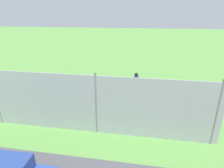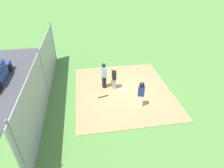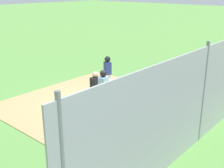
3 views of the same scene
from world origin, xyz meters
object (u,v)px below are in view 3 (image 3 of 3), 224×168
object	(u,v)px
home_plate	(93,102)
umpire	(104,91)
baseball	(86,98)
runner	(108,70)
catcher_mask	(81,113)
catcher	(95,90)
baseball_bat	(126,106)

from	to	relation	value
home_plate	umpire	world-z (taller)	umpire
home_plate	umpire	xyz separation A→B (m)	(-0.61, -1.22, 0.97)
home_plate	baseball	xyz separation A→B (m)	(0.05, 0.48, 0.03)
home_plate	runner	size ratio (longest dim) A/B	0.27
home_plate	catcher_mask	xyz separation A→B (m)	(-1.22, -0.53, 0.05)
umpire	catcher	bearing A→B (deg)	-30.42
home_plate	runner	bearing A→B (deg)	21.60
home_plate	baseball	bearing A→B (deg)	84.60
catcher_mask	baseball	bearing A→B (deg)	38.50
umpire	baseball_bat	size ratio (longest dim) A/B	2.49
catcher	umpire	size ratio (longest dim) A/B	0.87
home_plate	baseball_bat	xyz separation A→B (m)	(0.53, -1.43, 0.02)
baseball	baseball_bat	bearing A→B (deg)	-75.63
catcher	catcher_mask	size ratio (longest dim) A/B	6.66
home_plate	catcher	world-z (taller)	catcher
home_plate	catcher_mask	world-z (taller)	catcher_mask
umpire	baseball_bat	distance (m)	1.50
baseball_bat	catcher_mask	world-z (taller)	catcher_mask
home_plate	baseball	world-z (taller)	baseball
home_plate	baseball_bat	distance (m)	1.52
home_plate	baseball	size ratio (longest dim) A/B	5.95
baseball_bat	umpire	bearing A→B (deg)	-116.28
catcher	catcher_mask	xyz separation A→B (m)	(-0.83, 0.03, -0.77)
catcher_mask	baseball	xyz separation A→B (m)	(1.27, 1.01, -0.02)
catcher	runner	distance (m)	2.49
catcher	baseball	size ratio (longest dim) A/B	21.59
runner	baseball	xyz separation A→B (m)	(-1.71, -0.21, -0.91)
catcher	umpire	distance (m)	0.71
umpire	baseball_bat	xyz separation A→B (m)	(1.14, -0.21, -0.95)
catcher	baseball	xyz separation A→B (m)	(0.44, 1.04, -0.79)
catcher	baseball_bat	size ratio (longest dim) A/B	2.15
catcher_mask	baseball	distance (m)	1.62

